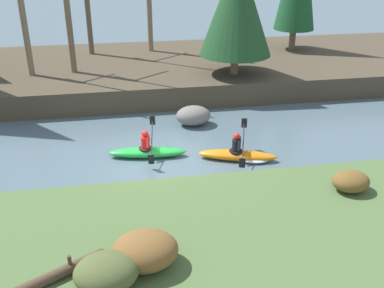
% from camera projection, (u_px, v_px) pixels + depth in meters
% --- Properties ---
extents(ground_plane, '(90.00, 90.00, 0.00)m').
position_uv_depth(ground_plane, '(157.00, 166.00, 15.21)').
color(ground_plane, '#4C606B').
extents(riverbank_near, '(44.00, 6.35, 0.73)m').
position_uv_depth(riverbank_near, '(181.00, 259.00, 10.31)').
color(riverbank_near, '#4C6638').
rests_on(riverbank_near, ground).
extents(riverbank_far, '(44.00, 9.29, 1.06)m').
position_uv_depth(riverbank_far, '(138.00, 72.00, 23.54)').
color(riverbank_far, '#473D2D').
rests_on(riverbank_far, ground).
extents(conifer_tree_mid_left, '(3.33, 3.33, 5.45)m').
position_uv_depth(conifer_tree_mid_left, '(237.00, 4.00, 20.03)').
color(conifer_tree_mid_left, '#7A664C').
rests_on(conifer_tree_mid_left, riverbank_far).
extents(bare_tree_upstream, '(3.11, 3.07, 5.60)m').
position_uv_depth(bare_tree_upstream, '(24.00, 17.00, 20.09)').
color(bare_tree_upstream, '#7A664C').
rests_on(bare_tree_upstream, riverbank_far).
extents(bare_tree_mid_upstream, '(3.59, 3.55, 6.52)m').
position_uv_depth(bare_tree_mid_upstream, '(68.00, 6.00, 20.36)').
color(bare_tree_mid_upstream, brown).
rests_on(bare_tree_mid_upstream, riverbank_far).
extents(shrub_clump_second, '(1.30, 1.08, 0.70)m').
position_uv_depth(shrub_clump_second, '(106.00, 272.00, 8.88)').
color(shrub_clump_second, '#4C562D').
rests_on(shrub_clump_second, riverbank_near).
extents(shrub_clump_third, '(1.42, 1.19, 0.77)m').
position_uv_depth(shrub_clump_third, '(145.00, 251.00, 9.43)').
color(shrub_clump_third, brown).
rests_on(shrub_clump_third, riverbank_near).
extents(shrub_clump_far_end, '(1.04, 0.87, 0.56)m').
position_uv_depth(shrub_clump_far_end, '(351.00, 181.00, 12.26)').
color(shrub_clump_far_end, brown).
rests_on(shrub_clump_far_end, riverbank_near).
extents(kayaker_lead, '(2.76, 2.03, 1.20)m').
position_uv_depth(kayaker_lead, '(241.00, 155.00, 15.51)').
color(kayaker_lead, orange).
rests_on(kayaker_lead, ground).
extents(kayaker_middle, '(2.80, 2.07, 1.20)m').
position_uv_depth(kayaker_middle, '(148.00, 151.00, 15.72)').
color(kayaker_middle, green).
rests_on(kayaker_middle, ground).
extents(boulder_midstream, '(1.41, 1.10, 0.80)m').
position_uv_depth(boulder_midstream, '(193.00, 116.00, 18.27)').
color(boulder_midstream, slate).
rests_on(boulder_midstream, ground).
extents(driftwood_log, '(1.81, 1.16, 0.44)m').
position_uv_depth(driftwood_log, '(62.00, 272.00, 9.22)').
color(driftwood_log, '#4C3828').
rests_on(driftwood_log, riverbank_near).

